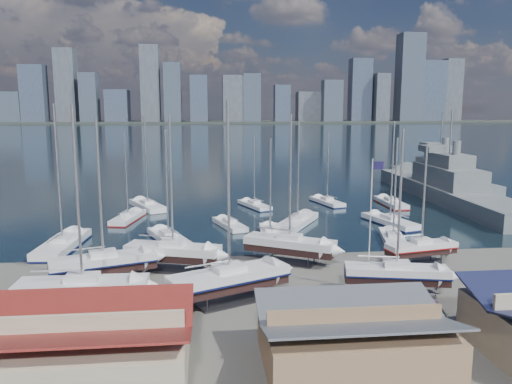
{
  "coord_description": "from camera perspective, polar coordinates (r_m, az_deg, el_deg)",
  "views": [
    {
      "loc": [
        -9.72,
        -56.16,
        16.95
      ],
      "look_at": [
        -3.04,
        8.0,
        6.19
      ],
      "focal_mm": 35.0,
      "sensor_mm": 36.0,
      "label": 1
    }
  ],
  "objects": [
    {
      "name": "sailboat_cradle_4",
      "position": [
        55.7,
        3.86,
        -6.02
      ],
      "size": [
        10.15,
        7.44,
        16.42
      ],
      "rotation": [
        0.0,
        0.0,
        -0.52
      ],
      "color": "#2D2D33",
      "rests_on": "ground"
    },
    {
      "name": "sailboat_moored_8",
      "position": [
        90.69,
        8.11,
        -1.2
      ],
      "size": [
        4.89,
        9.42,
        13.56
      ],
      "rotation": [
        0.0,
        0.0,
        1.84
      ],
      "color": "black",
      "rests_on": "water"
    },
    {
      "name": "sailboat_moored_4",
      "position": [
        72.49,
        -3.03,
        -3.81
      ],
      "size": [
        4.95,
        8.89,
        12.94
      ],
      "rotation": [
        0.0,
        0.0,
        1.89
      ],
      "color": "black",
      "rests_on": "water"
    },
    {
      "name": "sailboat_cradle_2",
      "position": [
        53.65,
        -9.46,
        -6.74
      ],
      "size": [
        10.42,
        5.79,
        16.36
      ],
      "rotation": [
        0.0,
        0.0,
        -0.32
      ],
      "color": "#2D2D33",
      "rests_on": "ground"
    },
    {
      "name": "naval_ship_east",
      "position": [
        100.01,
        20.99,
        0.05
      ],
      "size": [
        9.55,
        51.69,
        18.63
      ],
      "rotation": [
        0.0,
        0.0,
        1.55
      ],
      "color": "slate",
      "rests_on": "water"
    },
    {
      "name": "sailboat_moored_7",
      "position": [
        74.05,
        4.77,
        -3.54
      ],
      "size": [
        8.14,
        11.15,
        16.7
      ],
      "rotation": [
        0.0,
        0.0,
        1.06
      ],
      "color": "black",
      "rests_on": "water"
    },
    {
      "name": "sailboat_moored_9",
      "position": [
        66.83,
        15.37,
        -5.29
      ],
      "size": [
        4.6,
        9.66,
        14.07
      ],
      "rotation": [
        0.0,
        0.0,
        1.35
      ],
      "color": "black",
      "rests_on": "water"
    },
    {
      "name": "sailboat_cradle_1",
      "position": [
        44.68,
        -19.18,
        -10.44
      ],
      "size": [
        10.83,
        3.12,
        17.36
      ],
      "rotation": [
        0.0,
        0.0,
        -0.01
      ],
      "color": "#2D2D33",
      "rests_on": "ground"
    },
    {
      "name": "flagpole",
      "position": [
        47.48,
        13.07,
        -2.6
      ],
      "size": [
        1.1,
        0.12,
        12.5
      ],
      "color": "white",
      "rests_on": "ground"
    },
    {
      "name": "sailboat_moored_3",
      "position": [
        65.79,
        -9.98,
        -5.33
      ],
      "size": [
        6.47,
        10.46,
        15.15
      ],
      "rotation": [
        0.0,
        0.0,
        1.96
      ],
      "color": "black",
      "rests_on": "water"
    },
    {
      "name": "sailboat_moored_0",
      "position": [
        65.86,
        -21.22,
        -5.82
      ],
      "size": [
        4.42,
        12.56,
        18.43
      ],
      "rotation": [
        0.0,
        0.0,
        1.49
      ],
      "color": "black",
      "rests_on": "water"
    },
    {
      "name": "sailboat_moored_11",
      "position": [
        91.9,
        15.15,
        -1.3
      ],
      "size": [
        2.99,
        10.11,
        15.05
      ],
      "rotation": [
        0.0,
        0.0,
        1.59
      ],
      "color": "black",
      "rests_on": "water"
    },
    {
      "name": "sailboat_cradle_5",
      "position": [
        48.17,
        15.76,
        -8.94
      ],
      "size": [
        9.75,
        4.55,
        15.26
      ],
      "rotation": [
        0.0,
        0.0,
        -0.21
      ],
      "color": "#2D2D33",
      "rests_on": "ground"
    },
    {
      "name": "sailboat_moored_2",
      "position": [
        87.75,
        -12.28,
        -1.68
      ],
      "size": [
        7.56,
        11.15,
        16.5
      ],
      "rotation": [
        0.0,
        0.0,
        2.03
      ],
      "color": "black",
      "rests_on": "water"
    },
    {
      "name": "far_shore",
      "position": [
        616.44,
        -5.09,
        7.96
      ],
      "size": [
        1400.0,
        80.0,
        2.2
      ],
      "primitive_type": "cube",
      "color": "#2D332D",
      "rests_on": "ground"
    },
    {
      "name": "shed_grey",
      "position": [
        34.98,
        11.2,
        -15.77
      ],
      "size": [
        12.6,
        8.4,
        4.17
      ],
      "color": "#8C6B4C",
      "rests_on": "ground"
    },
    {
      "name": "car_b",
      "position": [
        41.33,
        6.9,
        -13.6
      ],
      "size": [
        4.95,
        1.87,
        1.61
      ],
      "primitive_type": "imported",
      "rotation": [
        0.0,
        0.0,
        1.54
      ],
      "color": "gray",
      "rests_on": "ground"
    },
    {
      "name": "car_c",
      "position": [
        41.69,
        13.01,
        -13.72
      ],
      "size": [
        4.08,
        5.63,
        1.42
      ],
      "primitive_type": "imported",
      "rotation": [
        0.0,
        0.0,
        0.38
      ],
      "color": "gray",
      "rests_on": "ground"
    },
    {
      "name": "sailboat_moored_6",
      "position": [
        67.36,
        1.64,
        -4.84
      ],
      "size": [
        3.14,
        9.35,
        13.77
      ],
      "rotation": [
        0.0,
        0.0,
        1.51
      ],
      "color": "black",
      "rests_on": "water"
    },
    {
      "name": "sailboat_cradle_0",
      "position": [
        51.53,
        -17.03,
        -7.73
      ],
      "size": [
        10.5,
        5.95,
        16.35
      ],
      "rotation": [
        0.0,
        0.0,
        0.33
      ],
      "color": "#2D2D33",
      "rests_on": "ground"
    },
    {
      "name": "sailboat_cradle_3",
      "position": [
        44.67,
        -3.07,
        -9.89
      ],
      "size": [
        11.32,
        7.4,
        17.69
      ],
      "rotation": [
        0.0,
        0.0,
        0.43
      ],
      "color": "#2D2D33",
      "rests_on": "ground"
    },
    {
      "name": "naval_ship_west",
      "position": [
        121.7,
        20.15,
        1.67
      ],
      "size": [
        8.94,
        38.61,
        17.44
      ],
      "rotation": [
        0.0,
        0.0,
        1.64
      ],
      "color": "slate",
      "rests_on": "water"
    },
    {
      "name": "water",
      "position": [
        356.7,
        -4.41,
        6.69
      ],
      "size": [
        1400.0,
        600.0,
        0.4
      ],
      "primitive_type": "cube",
      "color": "#1A2F3D",
      "rests_on": "ground"
    },
    {
      "name": "sailboat_moored_1",
      "position": [
        79.19,
        -14.41,
        -2.97
      ],
      "size": [
        4.62,
        9.92,
        14.31
      ],
      "rotation": [
        0.0,
        0.0,
        1.36
      ],
      "color": "black",
      "rests_on": "water"
    },
    {
      "name": "skyline",
      "position": [
        610.32,
        -5.88,
        11.5
      ],
      "size": [
        639.14,
        43.8,
        107.69
      ],
      "color": "#475166",
      "rests_on": "far_shore"
    },
    {
      "name": "car_a",
      "position": [
        40.1,
        -8.77,
        -14.48
      ],
      "size": [
        1.93,
        4.47,
        1.5
      ],
      "primitive_type": "imported",
      "rotation": [
        0.0,
        0.0,
        -0.04
      ],
      "color": "gray",
      "rests_on": "ground"
    },
    {
      "name": "car_d",
      "position": [
        43.27,
        19.43,
        -13.01
      ],
      "size": [
        3.21,
        5.88,
        1.62
      ],
      "primitive_type": "imported",
      "rotation": [
        0.0,
        0.0,
        -0.18
      ],
      "color": "gray",
      "rests_on": "ground"
    },
    {
      "name": "sailboat_moored_10",
      "position": [
        76.59,
        15.07,
        -3.41
      ],
      "size": [
        5.94,
        11.06,
        15.92
      ],
      "rotation": [
        0.0,
        0.0,
        1.87
      ],
      "color": "black",
      "rests_on": "water"
    },
    {
      "name": "sailboat_cradle_6",
      "position": [
        57.96,
        18.37,
        -6.05
      ],
      "size": [
        8.38,
        3.84,
        13.3
      ],
      "rotation": [
        0.0,
        0.0,
        0.2
      ],
      "color": "#2D2D33",
      "rests_on": "ground"
    },
    {
      "name": "shed_red",
      "position": [
        34.53,
        -20.04,
        -16.21
      ],
      "size": [
        14.7,
        9.45,
        4.51
      ],
      "color": "#BFB293",
      "rests_on": "ground"
    },
    {
      "name": "ground",
      "position": [
        50.13,
        5.68,
        -10.35
      ],
      "size": [
        1400.0,
        1400.0,
        0.0
      ],
      "primitive_type": "plane",
      "color": "#605E59",
      "rests_on": "ground"
    },
    {
      "name": "sailboat_moored_5",
      "position": [
        86.68,
        -0.18,
        -1.6
      ],
      "size": [
        5.48,
        9.08,
        13.14
      ],
      "rotation": [
        0.0,
        0.0,
        1.94
      ],
      "color": "black",
      "rests_on": "water"
    }
  ]
}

